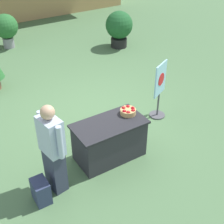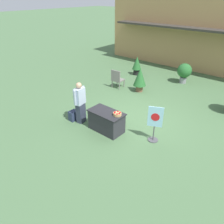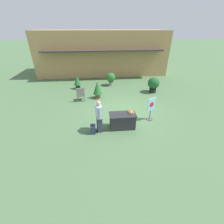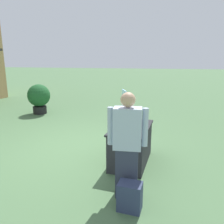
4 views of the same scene
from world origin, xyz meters
name	(u,v)px [view 4 (image 4 of 4)]	position (x,y,z in m)	size (l,w,h in m)	color
ground_plane	(78,147)	(0.00, 0.00, 0.00)	(120.00, 120.00, 0.00)	#4C7047
display_table	(131,145)	(-0.39, -1.43, 0.40)	(1.34, 0.72, 0.79)	#2D2D33
apple_basket	(133,118)	(0.07, -1.36, 0.85)	(0.30, 0.30, 0.13)	tan
person_visitor	(127,145)	(-1.57, -1.63, 0.85)	(0.33, 0.60, 1.67)	#33384C
backpack	(130,196)	(-1.91, -1.76, 0.21)	(0.24, 0.34, 0.42)	#2D3856
poster_board	(124,112)	(1.27, -0.84, 0.69)	(0.47, 0.36, 1.32)	#4C4C51
potted_plant_near_left	(39,97)	(2.82, 3.12, 0.69)	(0.90, 0.90, 1.20)	black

